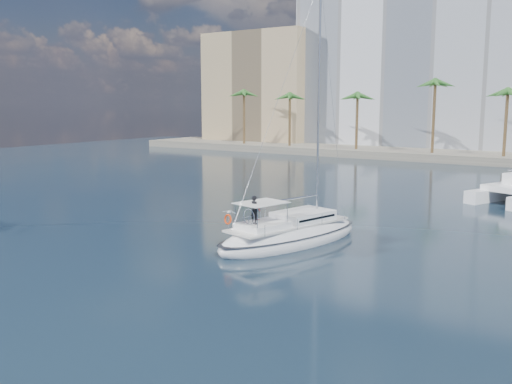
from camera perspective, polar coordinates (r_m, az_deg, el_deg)
The scene contains 8 objects.
ground at distance 35.83m, azimuth -2.83°, elevation -5.01°, with size 160.00×160.00×0.00m, color black.
quay at distance 91.56m, azimuth 20.76°, elevation 3.35°, with size 120.00×14.00×1.20m, color gray.
building_modern at distance 106.15m, azimuth 16.29°, elevation 11.51°, with size 42.00×16.00×28.00m, color white.
building_tan_left at distance 115.45m, azimuth 1.05°, elevation 10.14°, with size 22.00×14.00×22.00m, color tan.
palm_left at distance 101.02m, azimuth 1.15°, elevation 9.90°, with size 3.60×3.60×12.30m.
palm_centre at distance 87.34m, azimuth 20.49°, elevation 9.49°, with size 3.60×3.60×12.30m.
main_sloop at distance 35.42m, azimuth 3.49°, elevation -4.31°, with size 6.21×11.89×16.86m.
seagull at distance 41.77m, azimuth -2.67°, elevation -2.01°, with size 1.18×0.51×0.22m.
Camera 1 is at (20.91, -27.78, 8.65)m, focal length 40.00 mm.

